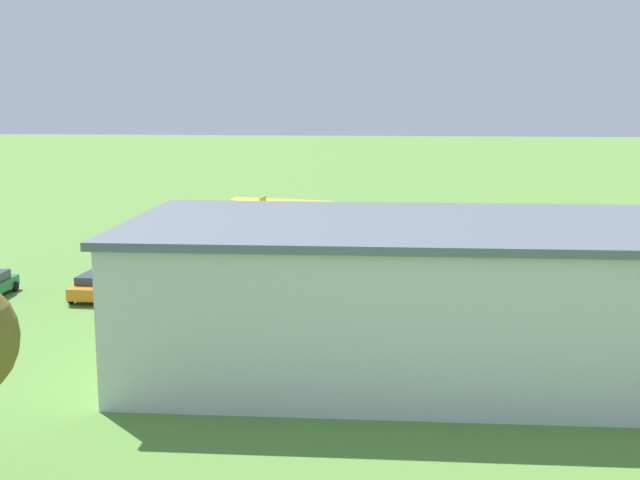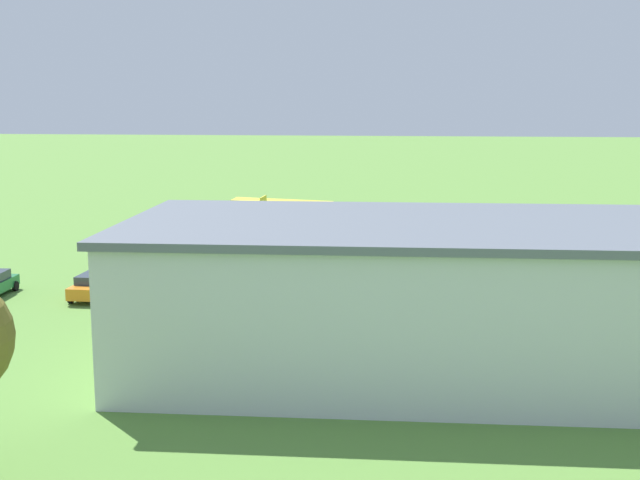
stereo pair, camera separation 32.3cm
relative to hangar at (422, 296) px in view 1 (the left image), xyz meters
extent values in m
plane|color=#568438|center=(3.17, -31.50, -3.47)|extent=(400.00, 400.00, 0.00)
cube|color=silver|center=(0.00, 0.02, -0.18)|extent=(26.44, 13.40, 6.57)
cube|color=slate|center=(0.00, 0.02, 3.28)|extent=(27.06, 14.02, 0.35)
cube|color=#384251|center=(0.17, -6.38, -0.78)|extent=(9.14, 0.41, 5.39)
cylinder|color=yellow|center=(11.32, -28.50, -0.55)|extent=(2.26, 6.03, 1.50)
cone|color=black|center=(10.58, -31.71, -0.87)|extent=(0.81, 0.89, 0.72)
cube|color=yellow|center=(11.17, -29.18, -0.76)|extent=(8.75, 3.25, 0.25)
cube|color=yellow|center=(11.06, -29.64, 0.48)|extent=(8.75, 3.25, 0.25)
cube|color=yellow|center=(11.90, -26.02, 0.66)|extent=(0.37, 1.21, 1.40)
cube|color=yellow|center=(11.92, -25.93, -0.30)|extent=(2.74, 1.47, 0.17)
cylinder|color=black|center=(10.29, -28.74, -1.82)|extent=(0.28, 0.66, 0.64)
cylinder|color=black|center=(12.14, -29.18, -1.82)|extent=(0.28, 0.66, 0.64)
cylinder|color=#332D28|center=(8.41, -28.78, -0.14)|extent=(0.12, 0.21, 1.28)
cylinder|color=#332D28|center=(13.82, -30.04, -0.14)|extent=(0.12, 0.21, 1.28)
cube|color=gold|center=(13.26, -10.49, -2.75)|extent=(2.29, 4.62, 0.80)
cube|color=#2D3842|center=(13.26, -10.49, -2.03)|extent=(1.86, 2.65, 0.63)
cylinder|color=black|center=(12.51, -8.88, -3.15)|extent=(0.29, 0.66, 0.64)
cylinder|color=black|center=(14.33, -9.07, -3.15)|extent=(0.29, 0.66, 0.64)
cylinder|color=black|center=(12.20, -11.90, -3.15)|extent=(0.29, 0.66, 0.64)
cylinder|color=black|center=(14.02, -12.09, -3.15)|extent=(0.29, 0.66, 0.64)
cube|color=orange|center=(20.08, -11.49, -2.79)|extent=(1.85, 4.57, 0.73)
cube|color=#2D3842|center=(20.08, -11.49, -2.17)|extent=(1.59, 2.58, 0.51)
cylinder|color=black|center=(19.25, -9.93, -3.15)|extent=(0.24, 0.65, 0.64)
cylinder|color=black|center=(20.98, -9.98, -3.15)|extent=(0.24, 0.65, 0.64)
cylinder|color=black|center=(19.17, -13.01, -3.15)|extent=(0.24, 0.65, 0.64)
cylinder|color=black|center=(20.90, -13.05, -3.15)|extent=(0.24, 0.65, 0.64)
cylinder|color=black|center=(25.88, -12.71, -3.15)|extent=(0.25, 0.65, 0.64)
cylinder|color=navy|center=(-13.77, -16.66, -3.07)|extent=(0.42, 0.42, 0.81)
cylinder|color=#33723F|center=(-13.77, -16.66, -2.38)|extent=(0.49, 0.49, 0.57)
sphere|color=#9E704C|center=(-13.77, -16.66, -1.98)|extent=(0.22, 0.22, 0.22)
cylinder|color=#72338C|center=(-8.56, -12.40, -3.07)|extent=(0.45, 0.45, 0.79)
cylinder|color=#B23333|center=(-8.56, -12.40, -2.40)|extent=(0.54, 0.54, 0.56)
sphere|color=beige|center=(-8.56, -12.40, -2.01)|extent=(0.21, 0.21, 0.21)
cylinder|color=#72338C|center=(13.17, -13.65, -3.05)|extent=(0.33, 0.33, 0.84)
cylinder|color=#3F3F47|center=(13.17, -13.65, -2.33)|extent=(0.39, 0.39, 0.60)
sphere|color=brown|center=(13.17, -13.65, -1.91)|extent=(0.23, 0.23, 0.23)
cylinder|color=orange|center=(14.16, -14.53, -3.06)|extent=(0.45, 0.45, 0.83)
cylinder|color=#B23333|center=(14.16, -14.53, -2.35)|extent=(0.53, 0.53, 0.59)
sphere|color=#9E704C|center=(14.16, -14.53, -1.94)|extent=(0.22, 0.22, 0.22)
camera|label=1|loc=(0.82, 36.75, 8.94)|focal=46.11mm
camera|label=2|loc=(0.50, 36.72, 8.94)|focal=46.11mm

